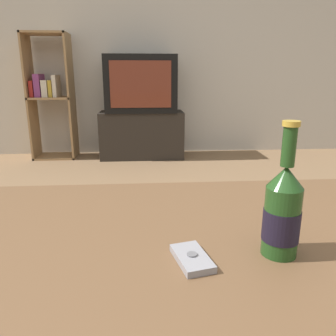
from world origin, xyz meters
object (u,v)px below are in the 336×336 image
Objects in this scene: bookshelf at (50,95)px; beer_bottle at (282,212)px; tv_stand at (142,135)px; cell_phone at (192,258)px; television at (141,84)px.

bookshelf is 3.16m from beer_bottle.
tv_stand is 1.02m from bookshelf.
cell_phone is at bearing -87.71° from tv_stand.
bookshelf reaches higher than cell_phone.
cell_phone is (1.04, -2.93, -0.15)m from bookshelf.
bookshelf reaches higher than beer_bottle.
tv_stand is 7.46× the size of cell_phone.
tv_stand is at bearing 90.00° from television.
bookshelf reaches higher than television.
television reaches higher than tv_stand.
beer_bottle is (0.29, -2.86, -0.18)m from television.
bookshelf is 3.11m from cell_phone.
television is 2.89m from cell_phone.
television is at bearing 79.08° from cell_phone.
cell_phone is (0.11, -2.88, 0.26)m from tv_stand.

